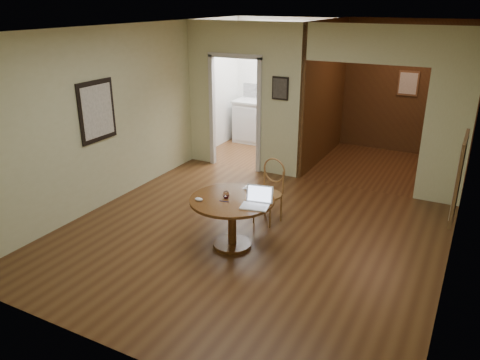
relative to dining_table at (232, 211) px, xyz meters
The scene contains 11 objects.
floor 0.57m from the dining_table, 76.20° to the left, with size 5.00×5.00×0.00m, color #462814.
room_shell 3.47m from the dining_table, 96.87° to the left, with size 5.20×7.50×5.00m.
dining_table is the anchor object (origin of this frame).
chair 0.93m from the dining_table, 82.50° to the left, with size 0.46×0.46×0.94m.
open_laptop 0.44m from the dining_table, ahead, with size 0.37×0.35×0.23m.
closed_laptop 0.41m from the dining_table, 68.16° to the left, with size 0.31×0.20×0.02m, color #B3B3B8.
mouse 0.47m from the dining_table, 142.75° to the right, with size 0.11×0.06×0.04m, color white.
wine_glass 0.24m from the dining_table, 165.97° to the right, with size 0.09×0.09×0.10m, color white, non-canonical shape.
pen 0.22m from the dining_table, 110.12° to the right, with size 0.01×0.01×0.12m, color navy.
kitchen_cabinet 4.64m from the dining_table, 106.08° to the left, with size 2.06×0.60×0.94m.
grocery_bag 4.54m from the dining_table, 97.74° to the left, with size 0.29×0.25×0.29m, color #BEB18B.
Camera 1 is at (2.56, -5.04, 3.06)m, focal length 35.00 mm.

